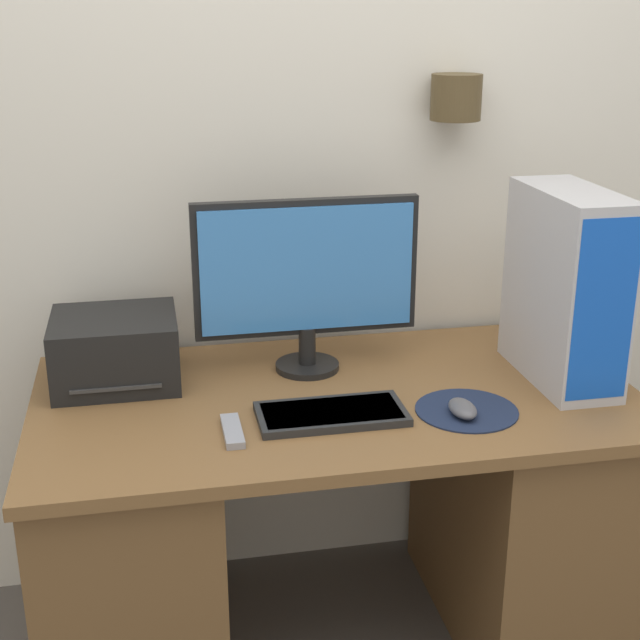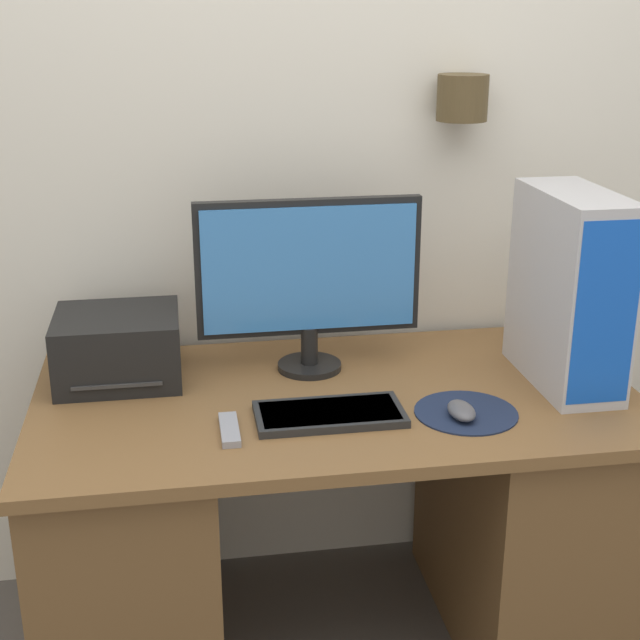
% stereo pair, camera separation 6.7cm
% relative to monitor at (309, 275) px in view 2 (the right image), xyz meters
% --- Properties ---
extents(wall_back, '(6.40, 0.18, 2.70)m').
position_rel_monitor_xyz_m(wall_back, '(0.04, 0.27, 0.39)').
color(wall_back, silver).
rests_on(wall_back, ground_plane).
extents(desk, '(1.43, 0.76, 0.71)m').
position_rel_monitor_xyz_m(desk, '(0.04, -0.17, -0.59)').
color(desk, brown).
rests_on(desk, ground_plane).
extents(monitor, '(0.56, 0.16, 0.44)m').
position_rel_monitor_xyz_m(monitor, '(0.00, 0.00, 0.00)').
color(monitor, black).
rests_on(monitor, desk).
extents(keyboard, '(0.33, 0.16, 0.02)m').
position_rel_monitor_xyz_m(keyboard, '(0.00, -0.29, -0.24)').
color(keyboard, black).
rests_on(keyboard, desk).
extents(mousepad, '(0.23, 0.23, 0.00)m').
position_rel_monitor_xyz_m(mousepad, '(0.31, -0.32, -0.25)').
color(mousepad, '#19233D').
rests_on(mousepad, desk).
extents(mouse, '(0.06, 0.10, 0.03)m').
position_rel_monitor_xyz_m(mouse, '(0.29, -0.34, -0.23)').
color(mouse, '#4C4C51').
rests_on(mouse, mousepad).
extents(computer_tower, '(0.16, 0.38, 0.47)m').
position_rel_monitor_xyz_m(computer_tower, '(0.60, -0.18, -0.01)').
color(computer_tower, '#B2B2B7').
rests_on(computer_tower, desk).
extents(printer, '(0.30, 0.27, 0.17)m').
position_rel_monitor_xyz_m(printer, '(-0.47, 0.01, -0.17)').
color(printer, black).
rests_on(printer, desk).
extents(remote_control, '(0.04, 0.15, 0.02)m').
position_rel_monitor_xyz_m(remote_control, '(-0.23, -0.33, -0.24)').
color(remote_control, gray).
rests_on(remote_control, desk).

